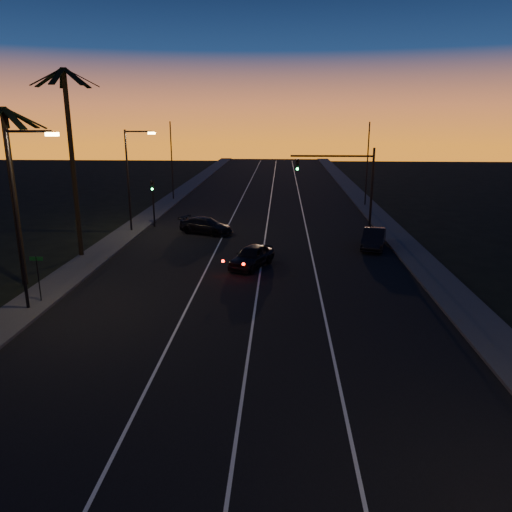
# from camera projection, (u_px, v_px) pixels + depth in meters

# --- Properties ---
(road) EXTENTS (20.00, 170.00, 0.01)m
(road) POSITION_uv_depth(u_px,v_px,m) (255.00, 259.00, 34.44)
(road) COLOR black
(road) RESTS_ON ground
(sidewalk_left) EXTENTS (2.40, 170.00, 0.16)m
(sidewalk_left) POSITION_uv_depth(u_px,v_px,m) (96.00, 256.00, 34.97)
(sidewalk_left) COLOR #383835
(sidewalk_left) RESTS_ON ground
(sidewalk_right) EXTENTS (2.40, 170.00, 0.16)m
(sidewalk_right) POSITION_uv_depth(u_px,v_px,m) (419.00, 260.00, 33.86)
(sidewalk_right) COLOR #383835
(sidewalk_right) RESTS_ON ground
(lane_stripe_left) EXTENTS (0.12, 160.00, 0.01)m
(lane_stripe_left) POSITION_uv_depth(u_px,v_px,m) (212.00, 258.00, 34.58)
(lane_stripe_left) COLOR silver
(lane_stripe_left) RESTS_ON road
(lane_stripe_mid) EXTENTS (0.12, 160.00, 0.01)m
(lane_stripe_mid) POSITION_uv_depth(u_px,v_px,m) (262.00, 259.00, 34.41)
(lane_stripe_mid) COLOR silver
(lane_stripe_mid) RESTS_ON road
(lane_stripe_right) EXTENTS (0.12, 160.00, 0.01)m
(lane_stripe_right) POSITION_uv_depth(u_px,v_px,m) (313.00, 260.00, 34.24)
(lane_stripe_right) COLOR silver
(lane_stripe_right) RESTS_ON road
(palm_mid) EXTENTS (4.25, 4.16, 10.03)m
(palm_mid) POSITION_uv_depth(u_px,v_px,m) (12.00, 177.00, 27.64)
(palm_mid) COLOR black
(palm_mid) RESTS_ON ground
(palm_far) EXTENTS (4.25, 4.16, 12.53)m
(palm_far) POSITION_uv_depth(u_px,v_px,m) (71.00, 146.00, 32.99)
(palm_far) COLOR black
(palm_far) RESTS_ON ground
(streetlight_left_near) EXTENTS (2.55, 0.26, 9.00)m
(streetlight_left_near) POSITION_uv_depth(u_px,v_px,m) (21.00, 207.00, 23.92)
(streetlight_left_near) COLOR black
(streetlight_left_near) RESTS_ON ground
(streetlight_left_far) EXTENTS (2.55, 0.26, 8.50)m
(streetlight_left_far) POSITION_uv_depth(u_px,v_px,m) (131.00, 172.00, 41.30)
(streetlight_left_far) COLOR black
(streetlight_left_far) RESTS_ON ground
(street_sign) EXTENTS (0.70, 0.06, 2.60)m
(street_sign) POSITION_uv_depth(u_px,v_px,m) (38.00, 273.00, 25.87)
(street_sign) COLOR black
(street_sign) RESTS_ON ground
(signal_mast) EXTENTS (7.10, 0.41, 7.00)m
(signal_mast) POSITION_uv_depth(u_px,v_px,m) (345.00, 174.00, 42.41)
(signal_mast) COLOR black
(signal_mast) RESTS_ON ground
(signal_post) EXTENTS (0.28, 0.37, 4.20)m
(signal_post) POSITION_uv_depth(u_px,v_px,m) (153.00, 195.00, 43.73)
(signal_post) COLOR black
(signal_post) RESTS_ON ground
(far_pole_left) EXTENTS (0.14, 0.14, 9.00)m
(far_pole_left) POSITION_uv_depth(u_px,v_px,m) (172.00, 161.00, 57.82)
(far_pole_left) COLOR black
(far_pole_left) RESTS_ON ground
(far_pole_right) EXTENTS (0.14, 0.14, 9.00)m
(far_pole_right) POSITION_uv_depth(u_px,v_px,m) (367.00, 165.00, 53.84)
(far_pole_right) COLOR black
(far_pole_right) RESTS_ON ground
(lead_car) EXTENTS (3.36, 4.92, 1.43)m
(lead_car) POSITION_uv_depth(u_px,v_px,m) (252.00, 256.00, 32.50)
(lead_car) COLOR black
(lead_car) RESTS_ON road
(right_car) EXTENTS (2.59, 4.68, 1.46)m
(right_car) POSITION_uv_depth(u_px,v_px,m) (374.00, 239.00, 37.16)
(right_car) COLOR black
(right_car) RESTS_ON road
(cross_car) EXTENTS (5.02, 3.57, 1.35)m
(cross_car) POSITION_uv_depth(u_px,v_px,m) (206.00, 226.00, 41.80)
(cross_car) COLOR black
(cross_car) RESTS_ON road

